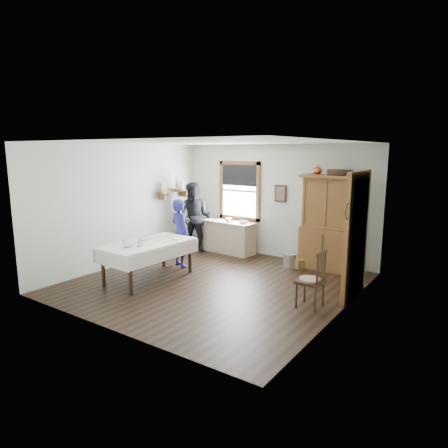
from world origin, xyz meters
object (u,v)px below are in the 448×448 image
object	(u,v)px
pail	(290,260)
woman_blue	(180,236)
work_counter	(229,237)
dining_table	(149,261)
china_hutch	(328,223)
spindle_chair	(310,279)
figure_dark	(195,220)
wicker_basket	(297,262)

from	to	relation	value
pail	woman_blue	distance (m)	2.49
work_counter	dining_table	bearing A→B (deg)	-87.84
china_hutch	spindle_chair	world-z (taller)	china_hutch
figure_dark	wicker_basket	bearing A→B (deg)	-12.81
work_counter	dining_table	xyz separation A→B (m)	(-0.10, -2.69, -0.02)
china_hutch	wicker_basket	world-z (taller)	china_hutch
china_hutch	pail	distance (m)	1.17
work_counter	pail	distance (m)	1.89
work_counter	dining_table	size ratio (longest dim) A/B	0.74
woman_blue	spindle_chair	bearing A→B (deg)	-171.24
dining_table	wicker_basket	size ratio (longest dim) A/B	5.42
dining_table	work_counter	bearing A→B (deg)	87.81
dining_table	pail	xyz separation A→B (m)	(1.95, 2.39, -0.22)
pail	wicker_basket	distance (m)	0.17
dining_table	figure_dark	bearing A→B (deg)	105.73
spindle_chair	woman_blue	bearing A→B (deg)	173.61
china_hutch	wicker_basket	distance (m)	1.11
work_counter	china_hutch	xyz separation A→B (m)	(2.56, 0.03, 0.62)
pail	figure_dark	xyz separation A→B (m)	(-2.59, -0.13, 0.67)
spindle_chair	china_hutch	bearing A→B (deg)	107.46
dining_table	spindle_chair	world-z (taller)	spindle_chair
china_hutch	wicker_basket	bearing A→B (deg)	-157.87
spindle_chair	pail	size ratio (longest dim) A/B	3.18
wicker_basket	dining_table	bearing A→B (deg)	-129.96
pail	wicker_basket	bearing A→B (deg)	36.54
wicker_basket	spindle_chair	bearing A→B (deg)	-60.26
dining_table	spindle_chair	xyz separation A→B (m)	(3.22, 0.48, 0.11)
spindle_chair	figure_dark	distance (m)	4.26
dining_table	woman_blue	bearing A→B (deg)	94.11
woman_blue	figure_dark	bearing A→B (deg)	-46.69
china_hutch	dining_table	distance (m)	3.86
work_counter	figure_dark	xyz separation A→B (m)	(-0.74, -0.43, 0.42)
woman_blue	pail	bearing A→B (deg)	-128.05
pail	woman_blue	bearing A→B (deg)	-146.52
spindle_chair	pail	bearing A→B (deg)	127.10
wicker_basket	woman_blue	distance (m)	2.66
dining_table	figure_dark	xyz separation A→B (m)	(-0.64, 2.26, 0.44)
woman_blue	work_counter	bearing A→B (deg)	-77.74
china_hutch	work_counter	bearing A→B (deg)	-179.02
work_counter	wicker_basket	world-z (taller)	work_counter
dining_table	woman_blue	world-z (taller)	woman_blue
china_hutch	dining_table	size ratio (longest dim) A/B	1.09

